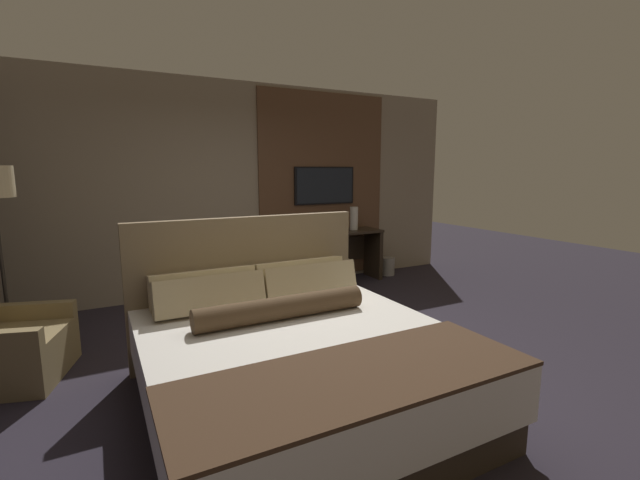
{
  "coord_description": "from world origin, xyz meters",
  "views": [
    {
      "loc": [
        -1.59,
        -3.06,
        1.65
      ],
      "look_at": [
        0.5,
        0.9,
        0.91
      ],
      "focal_mm": 24.0,
      "sensor_mm": 36.0,
      "label": 1
    }
  ],
  "objects_px": {
    "desk_chair": "(333,254)",
    "waste_bin": "(388,266)",
    "armchair_by_window": "(6,350)",
    "tv": "(325,186)",
    "vase_tall": "(354,218)",
    "vase_short": "(342,222)",
    "desk": "(331,249)",
    "bed": "(294,357)",
    "book": "(306,233)"
  },
  "relations": [
    {
      "from": "vase_short",
      "to": "waste_bin",
      "type": "height_order",
      "value": "vase_short"
    },
    {
      "from": "bed",
      "to": "armchair_by_window",
      "type": "xyz_separation_m",
      "value": [
        -1.86,
        1.37,
        -0.09
      ]
    },
    {
      "from": "desk_chair",
      "to": "book",
      "type": "relative_size",
      "value": 3.65
    },
    {
      "from": "desk_chair",
      "to": "book",
      "type": "height_order",
      "value": "desk_chair"
    },
    {
      "from": "bed",
      "to": "desk_chair",
      "type": "distance_m",
      "value": 2.78
    },
    {
      "from": "desk",
      "to": "vase_short",
      "type": "bearing_deg",
      "value": -30.02
    },
    {
      "from": "desk",
      "to": "vase_short",
      "type": "height_order",
      "value": "vase_short"
    },
    {
      "from": "desk",
      "to": "book",
      "type": "bearing_deg",
      "value": -173.03
    },
    {
      "from": "vase_short",
      "to": "book",
      "type": "distance_m",
      "value": 0.58
    },
    {
      "from": "desk_chair",
      "to": "waste_bin",
      "type": "bearing_deg",
      "value": 36.63
    },
    {
      "from": "book",
      "to": "armchair_by_window",
      "type": "bearing_deg",
      "value": -157.41
    },
    {
      "from": "vase_tall",
      "to": "book",
      "type": "xyz_separation_m",
      "value": [
        -0.8,
        -0.03,
        -0.16
      ]
    },
    {
      "from": "desk_chair",
      "to": "waste_bin",
      "type": "height_order",
      "value": "desk_chair"
    },
    {
      "from": "book",
      "to": "waste_bin",
      "type": "distance_m",
      "value": 1.57
    },
    {
      "from": "desk",
      "to": "bed",
      "type": "bearing_deg",
      "value": -123.74
    },
    {
      "from": "desk_chair",
      "to": "waste_bin",
      "type": "distance_m",
      "value": 1.42
    },
    {
      "from": "tv",
      "to": "vase_tall",
      "type": "distance_m",
      "value": 0.65
    },
    {
      "from": "armchair_by_window",
      "to": "tv",
      "type": "bearing_deg",
      "value": -50.22
    },
    {
      "from": "desk",
      "to": "armchair_by_window",
      "type": "xyz_separation_m",
      "value": [
        -3.73,
        -1.43,
        -0.25
      ]
    },
    {
      "from": "desk",
      "to": "vase_short",
      "type": "distance_m",
      "value": 0.43
    },
    {
      "from": "vase_tall",
      "to": "book",
      "type": "distance_m",
      "value": 0.82
    },
    {
      "from": "bed",
      "to": "book",
      "type": "relative_size",
      "value": 8.95
    },
    {
      "from": "bed",
      "to": "desk",
      "type": "height_order",
      "value": "bed"
    },
    {
      "from": "tv",
      "to": "waste_bin",
      "type": "xyz_separation_m",
      "value": [
        1.01,
        -0.23,
        -1.28
      ]
    },
    {
      "from": "desk",
      "to": "vase_short",
      "type": "relative_size",
      "value": 5.43
    },
    {
      "from": "bed",
      "to": "waste_bin",
      "type": "relative_size",
      "value": 7.84
    },
    {
      "from": "desk",
      "to": "tv",
      "type": "xyz_separation_m",
      "value": [
        -0.0,
        0.19,
        0.91
      ]
    },
    {
      "from": "vase_tall",
      "to": "vase_short",
      "type": "height_order",
      "value": "vase_tall"
    },
    {
      "from": "book",
      "to": "vase_tall",
      "type": "bearing_deg",
      "value": 1.99
    },
    {
      "from": "tv",
      "to": "armchair_by_window",
      "type": "distance_m",
      "value": 4.23
    },
    {
      "from": "book",
      "to": "bed",
      "type": "bearing_deg",
      "value": -117.73
    },
    {
      "from": "tv",
      "to": "armchair_by_window",
      "type": "height_order",
      "value": "tv"
    },
    {
      "from": "bed",
      "to": "tv",
      "type": "height_order",
      "value": "tv"
    },
    {
      "from": "armchair_by_window",
      "to": "vase_tall",
      "type": "relative_size",
      "value": 2.79
    },
    {
      "from": "desk_chair",
      "to": "vase_short",
      "type": "height_order",
      "value": "vase_short"
    },
    {
      "from": "vase_tall",
      "to": "book",
      "type": "bearing_deg",
      "value": -178.01
    },
    {
      "from": "desk",
      "to": "vase_tall",
      "type": "xyz_separation_m",
      "value": [
        0.38,
        -0.02,
        0.43
      ]
    },
    {
      "from": "tv",
      "to": "armchair_by_window",
      "type": "bearing_deg",
      "value": -156.51
    },
    {
      "from": "armchair_by_window",
      "to": "waste_bin",
      "type": "xyz_separation_m",
      "value": [
        4.74,
        1.39,
        -0.11
      ]
    },
    {
      "from": "desk",
      "to": "armchair_by_window",
      "type": "bearing_deg",
      "value": -159.06
    },
    {
      "from": "desk_chair",
      "to": "armchair_by_window",
      "type": "bearing_deg",
      "value": -149.3
    },
    {
      "from": "waste_bin",
      "to": "desk_chair",
      "type": "bearing_deg",
      "value": -159.4
    },
    {
      "from": "bed",
      "to": "armchair_by_window",
      "type": "relative_size",
      "value": 2.3
    },
    {
      "from": "vase_tall",
      "to": "bed",
      "type": "bearing_deg",
      "value": -129.02
    },
    {
      "from": "desk_chair",
      "to": "armchair_by_window",
      "type": "xyz_separation_m",
      "value": [
        -3.46,
        -0.91,
        -0.28
      ]
    },
    {
      "from": "tv",
      "to": "desk_chair",
      "type": "bearing_deg",
      "value": -110.34
    },
    {
      "from": "armchair_by_window",
      "to": "book",
      "type": "distance_m",
      "value": 3.61
    },
    {
      "from": "vase_tall",
      "to": "book",
      "type": "height_order",
      "value": "vase_tall"
    },
    {
      "from": "desk_chair",
      "to": "book",
      "type": "xyz_separation_m",
      "value": [
        -0.16,
        0.47,
        0.24
      ]
    },
    {
      "from": "tv",
      "to": "bed",
      "type": "bearing_deg",
      "value": -121.98
    }
  ]
}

